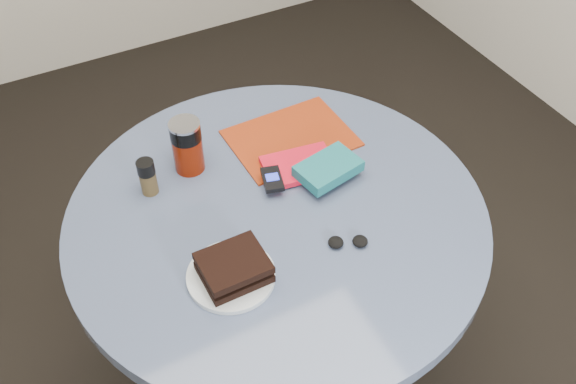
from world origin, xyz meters
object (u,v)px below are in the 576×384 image
pepper_grinder (148,177)px  mp3_player (272,179)px  soda_can (187,146)px  magazine (291,138)px  plate (231,276)px  headphones (348,242)px  table (278,254)px  red_book (299,166)px  novel (328,168)px  sandwich (234,267)px

pepper_grinder → mp3_player: (0.27, -0.13, -0.02)m
soda_can → magazine: 0.29m
soda_can → magazine: bearing=-4.5°
plate → headphones: 0.27m
soda_can → magazine: (0.28, -0.02, -0.07)m
table → soda_can: 0.36m
red_book → mp3_player: size_ratio=1.97×
novel → plate: bearing=-164.7°
pepper_grinder → magazine: bearing=1.8°
red_book → table: bearing=-130.4°
pepper_grinder → table: bearing=-39.7°
plate → red_book: (0.29, 0.23, 0.01)m
table → red_book: bearing=41.2°
red_book → novel: size_ratio=1.16×
table → plate: plate is taller
table → sandwich: 0.29m
magazine → red_book: 0.12m
plate → sandwich: 0.03m
novel → mp3_player: 0.14m
plate → sandwich: size_ratio=1.38×
novel → headphones: novel is taller
plate → red_book: red_book is taller
mp3_player → headphones: size_ratio=0.93×
table → magazine: bearing=54.7°
headphones → red_book: bearing=85.5°
soda_can → red_book: 0.28m
soda_can → pepper_grinder: (-0.12, -0.03, -0.02)m
plate → sandwich: sandwich is taller
red_book → mp3_player: mp3_player is taller
table → novel: bearing=13.3°
sandwich → mp3_player: (0.20, 0.21, -0.01)m
table → magazine: 0.31m
red_book → magazine: bearing=80.5°
soda_can → headphones: 0.46m
plate → pepper_grinder: (-0.07, 0.33, 0.04)m
headphones → magazine: bearing=81.4°
pepper_grinder → magazine: 0.40m
plate → soda_can: size_ratio=1.34×
magazine → mp3_player: 0.19m
plate → sandwich: (0.01, -0.00, 0.03)m
sandwich → pepper_grinder: pepper_grinder is taller
table → magazine: (0.15, 0.21, 0.17)m
pepper_grinder → mp3_player: bearing=-24.9°
headphones → novel: bearing=71.8°
soda_can → headphones: size_ratio=1.48×
mp3_player → red_book: bearing=15.6°
pepper_grinder → headphones: size_ratio=1.00×
sandwich → headphones: sandwich is taller
magazine → sandwich: bearing=-134.0°
novel → mp3_player: size_ratio=1.70×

